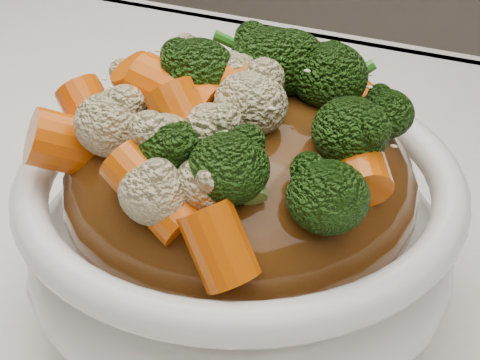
% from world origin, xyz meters
% --- Properties ---
extents(tablecloth, '(1.20, 0.80, 0.04)m').
position_xyz_m(tablecloth, '(0.00, 0.00, 0.73)').
color(tablecloth, white).
rests_on(tablecloth, dining_table).
extents(bowl, '(0.29, 0.29, 0.09)m').
position_xyz_m(bowl, '(0.02, 0.02, 0.79)').
color(bowl, white).
rests_on(bowl, tablecloth).
extents(sauce_base, '(0.23, 0.23, 0.10)m').
position_xyz_m(sauce_base, '(0.02, 0.02, 0.82)').
color(sauce_base, '#4E290D').
rests_on(sauce_base, bowl).
extents(carrots, '(0.23, 0.23, 0.05)m').
position_xyz_m(carrots, '(0.02, 0.02, 0.89)').
color(carrots, '#D55506').
rests_on(carrots, sauce_base).
extents(broccoli, '(0.23, 0.23, 0.04)m').
position_xyz_m(broccoli, '(0.02, 0.02, 0.89)').
color(broccoli, black).
rests_on(broccoli, sauce_base).
extents(cauliflower, '(0.23, 0.23, 0.04)m').
position_xyz_m(cauliflower, '(0.02, 0.02, 0.88)').
color(cauliflower, beige).
rests_on(cauliflower, sauce_base).
extents(scallions, '(0.17, 0.17, 0.02)m').
position_xyz_m(scallions, '(0.02, 0.02, 0.89)').
color(scallions, '#2B7E1D').
rests_on(scallions, sauce_base).
extents(sesame_seeds, '(0.21, 0.21, 0.01)m').
position_xyz_m(sesame_seeds, '(0.02, 0.02, 0.89)').
color(sesame_seeds, beige).
rests_on(sesame_seeds, sauce_base).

